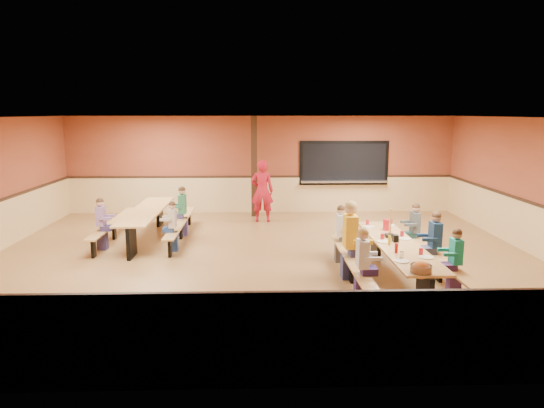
{
  "coord_description": "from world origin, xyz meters",
  "views": [
    {
      "loc": [
        -0.1,
        -10.05,
        3.11
      ],
      "look_at": [
        0.21,
        0.26,
        1.15
      ],
      "focal_mm": 32.0,
      "sensor_mm": 36.0,
      "label": 1
    }
  ],
  "objects": [
    {
      "name": "cafeteria_table_main",
      "position": [
        2.46,
        -1.52,
        0.53
      ],
      "size": [
        1.91,
        3.7,
        0.74
      ],
      "color": "tan",
      "rests_on": "ground"
    },
    {
      "name": "kitchen_pass_through",
      "position": [
        2.6,
        4.96,
        1.49
      ],
      "size": [
        2.78,
        0.28,
        1.38
      ],
      "color": "black",
      "rests_on": "ground"
    },
    {
      "name": "condiment_ketchup",
      "position": [
        2.27,
        -2.12,
        0.82
      ],
      "size": [
        0.06,
        0.06,
        0.17
      ],
      "primitive_type": "cylinder",
      "color": "#B2140F",
      "rests_on": "cafeteria_table_main"
    },
    {
      "name": "seated_adult_yellow",
      "position": [
        1.63,
        -1.28,
        0.73
      ],
      "size": [
        0.49,
        0.4,
        1.46
      ],
      "primitive_type": null,
      "color": "yellow",
      "rests_on": "ground"
    },
    {
      "name": "room_envelope",
      "position": [
        0.0,
        0.0,
        0.69
      ],
      "size": [
        12.04,
        10.04,
        3.02
      ],
      "color": "brown",
      "rests_on": "ground"
    },
    {
      "name": "seated_child_purple_sec",
      "position": [
        -3.67,
        0.83,
        0.59
      ],
      "size": [
        0.36,
        0.29,
        1.18
      ],
      "primitive_type": null,
      "color": "slate",
      "rests_on": "ground"
    },
    {
      "name": "place_settings",
      "position": [
        2.46,
        -1.52,
        0.8
      ],
      "size": [
        0.65,
        3.3,
        0.11
      ],
      "primitive_type": null,
      "color": "beige",
      "rests_on": "cafeteria_table_main"
    },
    {
      "name": "napkin_dispenser",
      "position": [
        2.46,
        -1.4,
        0.8
      ],
      "size": [
        0.1,
        0.14,
        0.13
      ],
      "primitive_type": "cube",
      "color": "black",
      "rests_on": "cafeteria_table_main"
    },
    {
      "name": "seated_child_grey_left",
      "position": [
        1.63,
        -0.24,
        0.6
      ],
      "size": [
        0.36,
        0.29,
        1.19
      ],
      "primitive_type": null,
      "color": "silver",
      "rests_on": "ground"
    },
    {
      "name": "standing_woman",
      "position": [
        0.03,
        3.62,
        0.89
      ],
      "size": [
        0.67,
        0.46,
        1.79
      ],
      "primitive_type": "imported",
      "rotation": [
        0.0,
        0.0,
        3.09
      ],
      "color": "#AF1425",
      "rests_on": "ground"
    },
    {
      "name": "seated_child_green_sec",
      "position": [
        -2.02,
        2.12,
        0.62
      ],
      "size": [
        0.38,
        0.31,
        1.24
      ],
      "primitive_type": null,
      "color": "#317A54",
      "rests_on": "ground"
    },
    {
      "name": "structural_post",
      "position": [
        -0.2,
        4.4,
        1.5
      ],
      "size": [
        0.18,
        0.18,
        3.0
      ],
      "primitive_type": "cube",
      "color": "black",
      "rests_on": "ground"
    },
    {
      "name": "punch_pitcher",
      "position": [
        2.53,
        -0.51,
        0.85
      ],
      "size": [
        0.16,
        0.16,
        0.22
      ],
      "primitive_type": "cylinder",
      "color": "red",
      "rests_on": "cafeteria_table_main"
    },
    {
      "name": "cafeteria_table_second",
      "position": [
        -2.84,
        1.75,
        0.53
      ],
      "size": [
        1.91,
        3.7,
        0.74
      ],
      "color": "tan",
      "rests_on": "ground"
    },
    {
      "name": "seated_child_char_right",
      "position": [
        3.28,
        0.0,
        0.59
      ],
      "size": [
        0.35,
        0.29,
        1.17
      ],
      "primitive_type": null,
      "color": "#464D50",
      "rests_on": "ground"
    },
    {
      "name": "table_paddle",
      "position": [
        2.45,
        -1.06,
        0.88
      ],
      "size": [
        0.16,
        0.16,
        0.56
      ],
      "color": "black",
      "rests_on": "cafeteria_table_main"
    },
    {
      "name": "seated_child_tan_sec",
      "position": [
        -2.02,
        0.66,
        0.56
      ],
      "size": [
        0.33,
        0.27,
        1.13
      ],
      "primitive_type": null,
      "color": "tan",
      "rests_on": "ground"
    },
    {
      "name": "seated_child_navy_right",
      "position": [
        3.28,
        -1.19,
        0.62
      ],
      "size": [
        0.38,
        0.31,
        1.24
      ],
      "primitive_type": null,
      "color": "navy",
      "rests_on": "ground"
    },
    {
      "name": "condiment_mustard",
      "position": [
        2.29,
        -1.61,
        0.82
      ],
      "size": [
        0.06,
        0.06,
        0.17
      ],
      "primitive_type": "cylinder",
      "color": "yellow",
      "rests_on": "cafeteria_table_main"
    },
    {
      "name": "seated_child_teal_right",
      "position": [
        3.28,
        -2.18,
        0.58
      ],
      "size": [
        0.34,
        0.28,
        1.15
      ],
      "primitive_type": null,
      "color": "#188C7D",
      "rests_on": "ground"
    },
    {
      "name": "seated_child_white_left",
      "position": [
        1.63,
        -2.37,
        0.61
      ],
      "size": [
        0.37,
        0.31,
        1.22
      ],
      "primitive_type": null,
      "color": "silver",
      "rests_on": "ground"
    },
    {
      "name": "chip_bowl",
      "position": [
        2.35,
        -3.17,
        0.81
      ],
      "size": [
        0.32,
        0.32,
        0.15
      ],
      "primitive_type": null,
      "color": "orange",
      "rests_on": "cafeteria_table_main"
    },
    {
      "name": "ground",
      "position": [
        0.0,
        0.0,
        0.0
      ],
      "size": [
        12.0,
        12.0,
        0.0
      ],
      "primitive_type": "plane",
      "color": "brown",
      "rests_on": "ground"
    }
  ]
}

